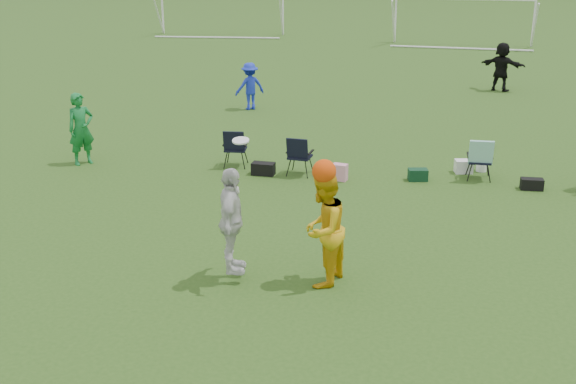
% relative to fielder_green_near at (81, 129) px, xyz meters
% --- Properties ---
extents(ground, '(260.00, 260.00, 0.00)m').
position_rel_fielder_green_near_xyz_m(ground, '(6.53, -7.55, -0.92)').
color(ground, '#2A5019').
rests_on(ground, ground).
extents(fielder_green_near, '(0.78, 0.79, 1.83)m').
position_rel_fielder_green_near_xyz_m(fielder_green_near, '(0.00, 0.00, 0.00)').
color(fielder_green_near, '#147431').
rests_on(fielder_green_near, ground).
extents(fielder_blue, '(1.16, 1.07, 1.57)m').
position_rel_fielder_green_near_xyz_m(fielder_blue, '(2.77, 6.86, -0.13)').
color(fielder_blue, '#1A2EC4').
rests_on(fielder_blue, ground).
extents(fielder_black, '(1.76, 1.20, 1.82)m').
position_rel_fielder_green_near_xyz_m(fielder_black, '(11.37, 11.63, -0.01)').
color(fielder_black, black).
rests_on(fielder_black, ground).
extents(center_contest, '(2.27, 1.27, 2.51)m').
position_rel_fielder_green_near_xyz_m(center_contest, '(6.34, -5.72, 0.12)').
color(center_contest, silver).
rests_on(center_contest, ground).
extents(sideline_setup, '(9.25, 1.61, 1.74)m').
position_rel_fielder_green_near_xyz_m(sideline_setup, '(8.77, 0.29, -0.39)').
color(sideline_setup, '#0F3921').
rests_on(sideline_setup, ground).
extents(goal_left, '(7.39, 0.76, 2.46)m').
position_rel_fielder_green_near_xyz_m(goal_left, '(-3.47, 26.45, 1.01)').
color(goal_left, white).
rests_on(goal_left, ground).
extents(goal_mid, '(7.40, 0.63, 2.46)m').
position_rel_fielder_green_near_xyz_m(goal_mid, '(10.53, 24.45, 1.01)').
color(goal_mid, white).
rests_on(goal_mid, ground).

